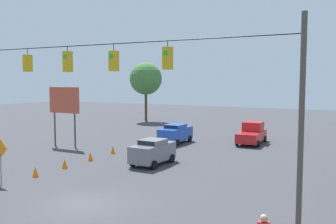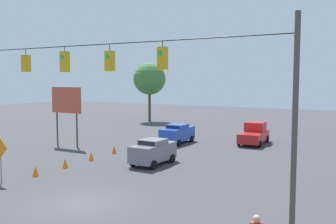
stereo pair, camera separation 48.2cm
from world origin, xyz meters
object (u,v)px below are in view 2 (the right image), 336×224
tree_horizon_left (149,79)px  sedan_blue_withflow_far (177,133)px  overhead_signal_span (65,95)px  traffic_cone_third (91,156)px  work_zone_sign (0,151)px  sedan_grey_withflow_mid (153,151)px  traffic_cone_fourth (114,150)px  pickup_truck_red_oncoming_deep (254,134)px  traffic_cone_nearest (35,171)px  roadside_billboard (66,104)px  traffic_cone_second (65,163)px

tree_horizon_left → sedan_blue_withflow_far: bearing=129.7°
overhead_signal_span → tree_horizon_left: tree_horizon_left is taller
traffic_cone_third → work_zone_sign: (0.61, 7.59, 1.64)m
overhead_signal_span → sedan_grey_withflow_mid: overhead_signal_span is taller
traffic_cone_fourth → pickup_truck_red_oncoming_deep: bearing=-130.5°
sedan_grey_withflow_mid → tree_horizon_left: 29.79m
overhead_signal_span → tree_horizon_left: (17.08, -35.08, 0.88)m
pickup_truck_red_oncoming_deep → tree_horizon_left: size_ratio=0.58×
overhead_signal_span → work_zone_sign: bearing=-12.4°
pickup_truck_red_oncoming_deep → traffic_cone_nearest: size_ratio=7.53×
traffic_cone_fourth → roadside_billboard: roadside_billboard is taller
overhead_signal_span → tree_horizon_left: bearing=-64.0°
pickup_truck_red_oncoming_deep → traffic_cone_third: (8.97, 13.81, -0.63)m
pickup_truck_red_oncoming_deep → traffic_cone_second: (8.95, 16.65, -0.63)m
sedan_grey_withflow_mid → tree_horizon_left: (15.67, -24.74, 5.49)m
pickup_truck_red_oncoming_deep → traffic_cone_third: pickup_truck_red_oncoming_deep is taller
traffic_cone_second → traffic_cone_third: size_ratio=1.00×
traffic_cone_nearest → sedan_grey_withflow_mid: bearing=-126.2°
traffic_cone_nearest → traffic_cone_fourth: size_ratio=1.00×
sedan_blue_withflow_far → traffic_cone_second: 13.44m
sedan_blue_withflow_far → work_zone_sign: 18.25m
roadside_billboard → work_zone_sign: bearing=116.2°
sedan_blue_withflow_far → traffic_cone_fourth: 7.67m
traffic_cone_second → work_zone_sign: (0.64, 4.75, 1.64)m
traffic_cone_nearest → work_zone_sign: size_ratio=0.24×
traffic_cone_third → tree_horizon_left: 28.74m
pickup_truck_red_oncoming_deep → traffic_cone_nearest: (8.96, 19.32, -0.63)m
work_zone_sign → traffic_cone_nearest: bearing=-107.0°
overhead_signal_span → traffic_cone_third: size_ratio=30.95×
traffic_cone_second → work_zone_sign: work_zone_sign is taller
overhead_signal_span → work_zone_sign: (6.98, -1.53, -3.62)m
work_zone_sign → overhead_signal_span: bearing=167.6°
traffic_cone_nearest → traffic_cone_third: bearing=-89.8°
overhead_signal_span → work_zone_sign: size_ratio=7.50×
roadside_billboard → tree_horizon_left: 22.65m
traffic_cone_fourth → work_zone_sign: 10.86m
traffic_cone_third → tree_horizon_left: bearing=-67.6°
traffic_cone_nearest → sedan_blue_withflow_far: bearing=-97.8°
pickup_truck_red_oncoming_deep → traffic_cone_nearest: bearing=65.1°
overhead_signal_span → tree_horizon_left: size_ratio=2.38×
overhead_signal_span → sedan_grey_withflow_mid: bearing=-82.2°
overhead_signal_span → sedan_blue_withflow_far: size_ratio=4.95×
sedan_blue_withflow_far → traffic_cone_nearest: (2.17, 15.93, -0.65)m
overhead_signal_span → traffic_cone_fourth: (6.50, -12.26, -5.27)m
sedan_blue_withflow_far → traffic_cone_third: sedan_blue_withflow_far is taller
pickup_truck_red_oncoming_deep → traffic_cone_fourth: (9.12, 10.68, -0.63)m
traffic_cone_fourth → sedan_grey_withflow_mid: bearing=159.3°
roadside_billboard → traffic_cone_fourth: bearing=173.1°
sedan_grey_withflow_mid → roadside_billboard: (11.21, -2.66, 3.04)m
sedan_grey_withflow_mid → roadside_billboard: size_ratio=0.71×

